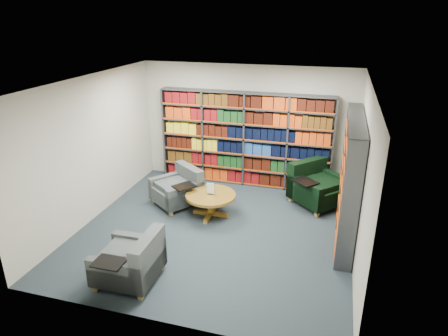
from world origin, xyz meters
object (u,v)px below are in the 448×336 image
(chair_teal_left, at_px, (180,189))
(chair_green_right, at_px, (316,187))
(chair_teal_front, at_px, (133,263))
(coffee_table, at_px, (211,199))

(chair_teal_left, xyz_separation_m, chair_green_right, (2.80, 0.85, 0.04))
(chair_teal_left, distance_m, chair_teal_front, 2.72)
(chair_green_right, distance_m, chair_teal_front, 4.32)
(coffee_table, bearing_deg, chair_green_right, 31.17)
(chair_teal_left, height_order, chair_green_right, chair_green_right)
(coffee_table, bearing_deg, chair_teal_front, -101.63)
(chair_green_right, bearing_deg, coffee_table, -148.83)
(chair_teal_left, bearing_deg, coffee_table, -23.74)
(chair_green_right, bearing_deg, chair_teal_left, -163.18)
(chair_green_right, height_order, coffee_table, chair_green_right)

